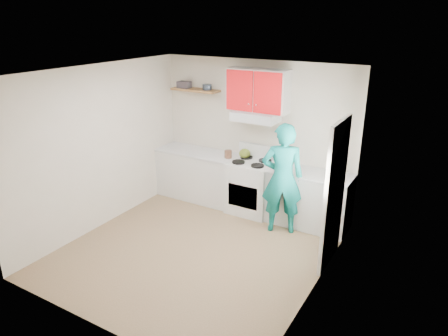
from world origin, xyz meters
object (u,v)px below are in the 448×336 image
Objects in this scene: kettle at (245,153)px; tin at (207,87)px; stove at (251,187)px; person at (282,179)px; crock at (228,155)px.

tin is at bearing -175.46° from kettle.
tin is at bearing 169.33° from stove.
tin is 0.09× the size of person.
kettle reaches higher than stove.
kettle is 1.28× the size of crock.
stove is 0.93m from person.
kettle is at bearing 28.20° from crock.
tin reaches higher than stove.
kettle is 1.07m from person.
person reaches higher than stove.
person is (0.72, -0.38, 0.43)m from stove.
tin is 2.18m from person.
stove is at bearing -10.67° from tin.
tin is at bearing 159.86° from crock.
kettle is at bearing 148.72° from stove.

